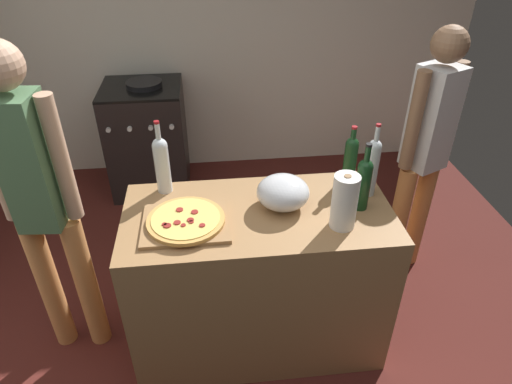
% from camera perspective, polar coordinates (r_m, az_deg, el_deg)
% --- Properties ---
extents(ground_plane, '(4.49, 3.24, 0.02)m').
position_cam_1_polar(ground_plane, '(3.28, -4.20, -7.77)').
color(ground_plane, '#511E19').
extents(kitchen_wall_rear, '(4.49, 0.10, 2.60)m').
position_cam_1_polar(kitchen_wall_rear, '(3.93, -6.14, 20.91)').
color(kitchen_wall_rear, silver).
rests_on(kitchen_wall_rear, ground_plane).
extents(counter, '(1.30, 0.63, 0.88)m').
position_cam_1_polar(counter, '(2.44, 0.27, -10.93)').
color(counter, '#9E7247').
rests_on(counter, ground_plane).
extents(cutting_board, '(0.40, 0.32, 0.02)m').
position_cam_1_polar(cutting_board, '(2.10, -8.84, -3.95)').
color(cutting_board, '#9E7247').
rests_on(cutting_board, counter).
extents(pizza, '(0.36, 0.36, 0.03)m').
position_cam_1_polar(pizza, '(2.08, -8.89, -3.50)').
color(pizza, tan).
rests_on(pizza, cutting_board).
extents(mixing_bowl, '(0.25, 0.25, 0.16)m').
position_cam_1_polar(mixing_bowl, '(2.16, 3.44, -0.05)').
color(mixing_bowl, '#B2B2B7').
rests_on(mixing_bowl, counter).
extents(paper_towel_roll, '(0.12, 0.12, 0.27)m').
position_cam_1_polar(paper_towel_roll, '(2.04, 11.15, -1.22)').
color(paper_towel_roll, white).
rests_on(paper_towel_roll, counter).
extents(wine_bottle_clear, '(0.07, 0.07, 0.35)m').
position_cam_1_polar(wine_bottle_clear, '(2.17, 13.45, 1.31)').
color(wine_bottle_clear, '#143819').
rests_on(wine_bottle_clear, counter).
extents(wine_bottle_green, '(0.08, 0.08, 0.39)m').
position_cam_1_polar(wine_bottle_green, '(2.27, -11.85, 3.66)').
color(wine_bottle_green, silver).
rests_on(wine_bottle_green, counter).
extents(wine_bottle_dark, '(0.07, 0.07, 0.32)m').
position_cam_1_polar(wine_bottle_dark, '(2.37, 11.89, 4.29)').
color(wine_bottle_dark, '#143819').
rests_on(wine_bottle_dark, counter).
extents(wine_bottle_amber, '(0.07, 0.07, 0.39)m').
position_cam_1_polar(wine_bottle_amber, '(2.27, 14.50, 3.33)').
color(wine_bottle_amber, silver).
rests_on(wine_bottle_amber, counter).
extents(stove, '(0.62, 0.60, 0.95)m').
position_cam_1_polar(stove, '(3.87, -13.54, 6.62)').
color(stove, black).
rests_on(stove, ground_plane).
extents(person_in_stripes, '(0.36, 0.22, 1.71)m').
position_cam_1_polar(person_in_stripes, '(2.30, -25.67, -0.74)').
color(person_in_stripes, '#D88C4C').
rests_on(person_in_stripes, ground_plane).
extents(person_in_red, '(0.35, 0.27, 1.61)m').
position_cam_1_polar(person_in_red, '(2.82, 20.69, 5.37)').
color(person_in_red, '#D88C4C').
rests_on(person_in_red, ground_plane).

